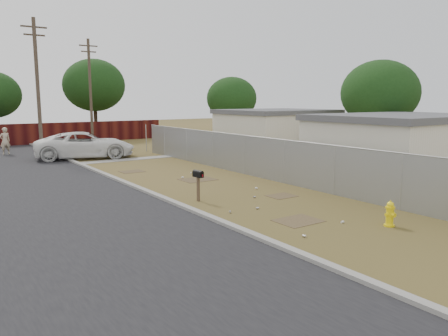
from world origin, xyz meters
TOP-DOWN VIEW (x-y plane):
  - ground at (0.00, 0.00)m, footprint 120.00×120.00m
  - street at (-6.76, 8.05)m, footprint 15.10×60.00m
  - chainlink_fence at (3.12, 1.03)m, footprint 0.10×27.06m
  - utility_poles at (-3.67, 20.67)m, footprint 12.60×8.24m
  - houses at (9.70, 3.13)m, footprint 9.30×17.24m
  - horizon_trees at (0.84, 23.56)m, footprint 33.32×31.94m
  - fire_hydrant at (1.09, -7.00)m, footprint 0.37×0.37m
  - mailbox at (-2.00, -0.85)m, footprint 0.25×0.52m
  - pickup_truck at (-1.78, 13.77)m, footprint 6.76×4.39m
  - pedestrian at (-5.80, 18.78)m, footprint 0.76×0.57m
  - scattered_litter at (-0.32, -1.49)m, footprint 3.37×11.10m

SIDE VIEW (x-z plane):
  - ground at x=0.00m, z-range 0.00..0.00m
  - street at x=-6.76m, z-range -0.04..0.08m
  - scattered_litter at x=-0.32m, z-range 0.01..0.08m
  - fire_hydrant at x=1.09m, z-range -0.03..0.78m
  - chainlink_fence at x=3.12m, z-range -0.21..1.81m
  - pickup_truck at x=-1.78m, z-range 0.00..1.73m
  - mailbox at x=-2.00m, z-range 0.35..1.54m
  - pedestrian at x=-5.80m, z-range 0.00..1.90m
  - houses at x=9.70m, z-range 0.01..3.11m
  - horizon_trees at x=0.84m, z-range 0.74..8.52m
  - utility_poles at x=-3.67m, z-range 0.19..9.19m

